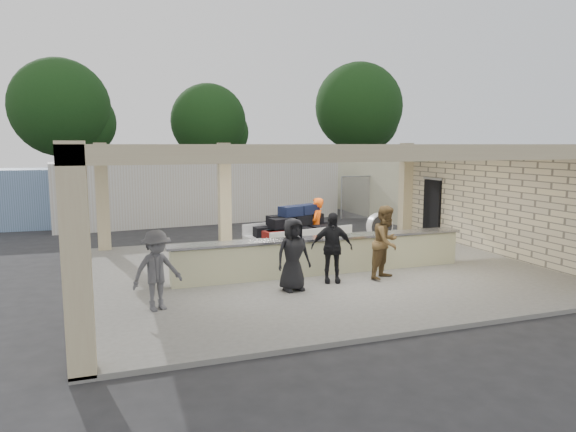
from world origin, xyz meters
name	(u,v)px	position (x,y,z in m)	size (l,w,h in m)	color
ground	(316,272)	(0.00, 0.00, 0.00)	(120.00, 120.00, 0.00)	#252527
pavilion	(315,220)	(0.21, 0.66, 1.35)	(12.01, 10.00, 3.55)	slate
baggage_counter	(324,255)	(0.00, -0.50, 0.59)	(8.20, 0.58, 0.98)	beige
luggage_cart	(296,231)	(-0.15, 1.23, 0.97)	(3.06, 2.25, 1.61)	silver
drum_fan	(380,226)	(3.61, 2.93, 0.64)	(0.92, 0.51, 1.01)	silver
baggage_handler	(316,228)	(0.57, 1.41, 1.00)	(0.66, 0.36, 1.80)	#FF560D
passenger_a	(386,242)	(1.28, -1.52, 1.04)	(0.91, 0.40, 1.87)	brown
passenger_b	(332,247)	(-0.17, -1.39, 0.97)	(1.02, 0.37, 1.75)	black
passenger_c	(157,270)	(-4.45, -2.20, 0.94)	(1.08, 0.38, 1.67)	#515156
passenger_d	(293,254)	(-1.32, -1.76, 0.96)	(0.84, 0.34, 1.71)	black
car_white_a	(386,194)	(9.29, 12.27, 0.73)	(2.42, 5.11, 1.46)	silver
car_white_b	(416,191)	(11.76, 13.09, 0.79)	(1.87, 5.00, 1.58)	silver
car_dark	(303,192)	(5.21, 14.55, 0.77)	(1.64, 4.65, 1.55)	black
container_white	(203,191)	(-1.23, 10.56, 1.38)	(12.71, 2.54, 2.75)	silver
fence	(449,193)	(11.00, 9.00, 1.05)	(12.06, 0.06, 2.03)	gray
tree_left	(66,112)	(-7.68, 24.16, 5.59)	(6.60, 6.30, 9.00)	#382619
tree_mid	(212,125)	(2.32, 26.16, 4.96)	(6.00, 5.60, 8.00)	#382619
tree_right	(361,110)	(14.32, 25.16, 6.21)	(7.20, 7.00, 10.00)	#382619
adjacent_building	(413,181)	(9.50, 10.00, 1.60)	(6.00, 8.00, 3.20)	beige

